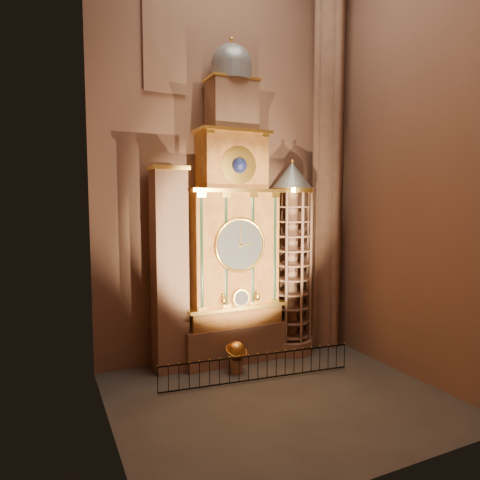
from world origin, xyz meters
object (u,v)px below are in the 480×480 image
astronomical_clock (232,236)px  portrait_tower (169,269)px  celestial_globe (236,354)px  iron_railing (258,367)px  stair_turret (291,260)px

astronomical_clock → portrait_tower: size_ratio=1.64×
portrait_tower → celestial_globe: portrait_tower is taller
portrait_tower → astronomical_clock: bearing=-0.3°
astronomical_clock → iron_railing: 6.76m
celestial_globe → iron_railing: 1.46m
portrait_tower → celestial_globe: bearing=-32.3°
portrait_tower → stair_turret: stair_turret is taller
stair_turret → celestial_globe: 6.11m
celestial_globe → stair_turret: bearing=20.4°
astronomical_clock → iron_railing: size_ratio=1.78×
astronomical_clock → portrait_tower: astronomical_clock is taller
portrait_tower → iron_railing: bearing=-43.1°
stair_turret → astronomical_clock: bearing=175.7°
astronomical_clock → stair_turret: astronomical_clock is taller
celestial_globe → astronomical_clock: bearing=72.3°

